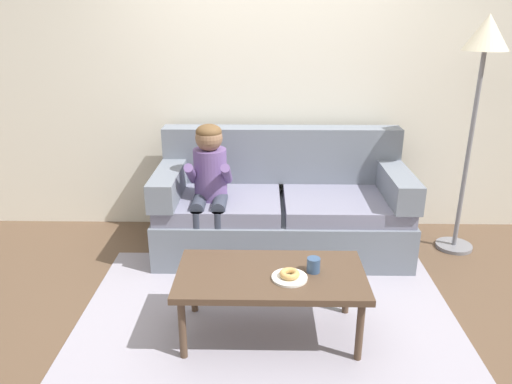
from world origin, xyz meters
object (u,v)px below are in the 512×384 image
toy_controller (338,299)px  floor_lamp (483,60)px  coffee_table (271,279)px  mug (313,265)px  couch (281,209)px  donut (290,274)px  person_child (210,181)px

toy_controller → floor_lamp: (1.11, 0.85, 1.54)m
coffee_table → mug: 0.27m
couch → mug: couch is taller
toy_controller → floor_lamp: bearing=52.0°
donut → couch: bearing=90.2°
couch → coffee_table: (-0.10, -1.21, 0.05)m
coffee_table → floor_lamp: 2.32m
person_child → toy_controller: 1.31m
couch → person_child: bearing=-159.7°
mug → toy_controller: (0.22, 0.35, -0.46)m
person_child → toy_controller: person_child is taller
donut → floor_lamp: floor_lamp is taller
couch → person_child: size_ratio=1.84×
person_child → donut: (0.57, -1.07, -0.20)m
couch → donut: 1.29m
toy_controller → person_child: bearing=160.4°
donut → toy_controller: donut is taller
couch → mug: size_ratio=22.49×
coffee_table → donut: donut is taller
couch → person_child: 0.69m
mug → donut: bearing=-149.9°
couch → donut: (0.00, -1.28, 0.12)m
floor_lamp → person_child: bearing=-173.9°
coffee_table → donut: (0.11, -0.07, 0.07)m
mug → floor_lamp: floor_lamp is taller
toy_controller → floor_lamp: size_ratio=0.12×
toy_controller → mug: bearing=-108.4°
person_child → toy_controller: size_ratio=4.87×
person_child → coffee_table: bearing=-65.1°
couch → person_child: (-0.57, -0.21, 0.32)m
mug → couch: bearing=97.2°
person_child → donut: size_ratio=9.18×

